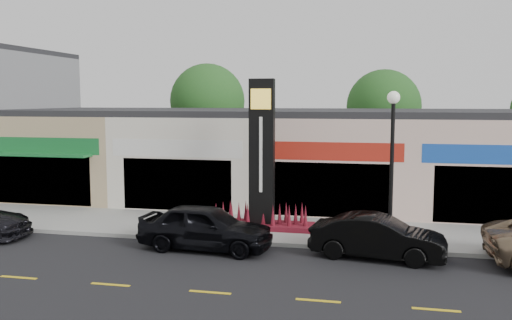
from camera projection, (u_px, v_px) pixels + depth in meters
The scene contains 13 objects.
ground at pixel (152, 256), 18.56m from camera, with size 120.00×120.00×0.00m, color black.
sidewalk at pixel (193, 225), 22.78m from camera, with size 52.00×4.30×0.15m, color gray.
curb at pixel (174, 238), 20.59m from camera, with size 52.00×0.20×0.15m, color gray.
shop_beige at pixel (92, 151), 31.20m from camera, with size 7.00×10.85×4.80m.
shop_cream at pixel (208, 153), 29.75m from camera, with size 7.00×10.01×4.80m.
shop_pink_w at pixel (336, 156), 28.29m from camera, with size 7.00×10.01×4.80m.
shop_pink_e at pixel (479, 159), 26.83m from camera, with size 7.00×10.01×4.80m.
tree_rear_west at pixel (207, 101), 37.76m from camera, with size 5.20×5.20×7.83m.
tree_rear_mid at pixel (384, 106), 35.29m from camera, with size 4.80×4.80×7.29m.
lamp_east_near at pixel (392, 153), 18.93m from camera, with size 0.44×0.44×5.47m.
pylon_sign at pixel (262, 176), 21.76m from camera, with size 4.20×1.30×6.00m.
car_black_sedan at pixel (206, 227), 19.25m from camera, with size 4.80×1.93×1.64m, color black.
car_black_conv at pixel (378, 237), 18.17m from camera, with size 4.46×1.55×1.47m, color black.
Camera 1 is at (7.30, -16.92, 5.32)m, focal length 38.00 mm.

